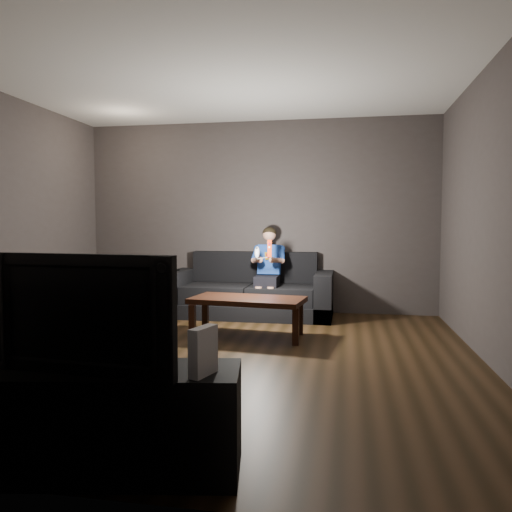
% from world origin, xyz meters
% --- Properties ---
extents(floor, '(5.00, 5.00, 0.00)m').
position_xyz_m(floor, '(0.00, 0.00, 0.00)').
color(floor, black).
rests_on(floor, ground).
extents(back_wall, '(5.00, 0.04, 2.70)m').
position_xyz_m(back_wall, '(0.00, 2.50, 1.35)').
color(back_wall, '#3F3837').
rests_on(back_wall, ground).
extents(front_wall, '(5.00, 0.04, 2.70)m').
position_xyz_m(front_wall, '(0.00, -2.50, 1.35)').
color(front_wall, '#3F3837').
rests_on(front_wall, ground).
extents(right_wall, '(0.04, 5.00, 2.70)m').
position_xyz_m(right_wall, '(2.50, 0.00, 1.35)').
color(right_wall, '#3F3837').
rests_on(right_wall, ground).
extents(ceiling, '(5.00, 5.00, 0.02)m').
position_xyz_m(ceiling, '(0.00, 0.00, 2.70)').
color(ceiling, silver).
rests_on(ceiling, back_wall).
extents(sofa, '(2.21, 0.96, 0.85)m').
position_xyz_m(sofa, '(-0.03, 2.10, 0.28)').
color(sofa, black).
rests_on(sofa, floor).
extents(child, '(0.45, 0.55, 1.10)m').
position_xyz_m(child, '(0.23, 2.04, 0.72)').
color(child, black).
rests_on(child, sofa).
extents(wii_remote_red, '(0.06, 0.09, 0.22)m').
position_xyz_m(wii_remote_red, '(0.31, 1.62, 0.94)').
color(wii_remote_red, red).
rests_on(wii_remote_red, child).
extents(nunchuk_white, '(0.07, 0.10, 0.16)m').
position_xyz_m(nunchuk_white, '(0.15, 1.62, 0.89)').
color(nunchuk_white, silver).
rests_on(nunchuk_white, child).
extents(wii_remote_black, '(0.06, 0.15, 0.03)m').
position_xyz_m(wii_remote_black, '(-1.02, 2.02, 0.62)').
color(wii_remote_black, black).
rests_on(wii_remote_black, sofa).
extents(coffee_table, '(1.28, 0.75, 0.44)m').
position_xyz_m(coffee_table, '(0.20, 0.79, 0.38)').
color(coffee_table, black).
rests_on(coffee_table, floor).
extents(media_console, '(1.53, 0.66, 0.53)m').
position_xyz_m(media_console, '(0.01, -2.27, 0.26)').
color(media_console, black).
rests_on(media_console, floor).
extents(tv, '(1.01, 0.21, 0.58)m').
position_xyz_m(tv, '(0.01, -2.27, 0.82)').
color(tv, black).
rests_on(tv, media_console).
extents(wii_console, '(0.10, 0.19, 0.23)m').
position_xyz_m(wii_console, '(0.59, -2.27, 0.65)').
color(wii_console, silver).
rests_on(wii_console, media_console).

